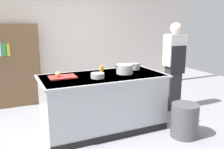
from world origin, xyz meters
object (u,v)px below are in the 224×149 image
object	(u,v)px
sauce_pan	(135,67)
trash_bin	(185,120)
stock_pot	(125,69)
juice_cup	(101,69)
person_chef	(174,65)
onion	(58,74)
bookshelf	(12,66)
mixing_bowl	(98,76)

from	to	relation	value
sauce_pan	trash_bin	xyz separation A→B (m)	(0.32, -0.97, -0.70)
stock_pot	juice_cup	world-z (taller)	stock_pot
stock_pot	sauce_pan	size ratio (longest dim) A/B	1.44
trash_bin	person_chef	distance (m)	1.35
juice_cup	person_chef	bearing A→B (deg)	-0.58
onion	bookshelf	bearing A→B (deg)	109.28
trash_bin	onion	bearing A→B (deg)	152.81
sauce_pan	mixing_bowl	distance (m)	0.90
sauce_pan	mixing_bowl	xyz separation A→B (m)	(-0.84, -0.33, -0.02)
sauce_pan	juice_cup	world-z (taller)	sauce_pan
bookshelf	sauce_pan	bearing A→B (deg)	-39.11
sauce_pan	juice_cup	size ratio (longest dim) A/B	2.32
stock_pot	sauce_pan	distance (m)	0.40
mixing_bowl	juice_cup	world-z (taller)	juice_cup
person_chef	juice_cup	bearing A→B (deg)	73.54
juice_cup	trash_bin	distance (m)	1.56
onion	person_chef	distance (m)	2.30
juice_cup	person_chef	distance (m)	1.52
onion	trash_bin	size ratio (longest dim) A/B	0.16
bookshelf	person_chef	bearing A→B (deg)	-28.28
mixing_bowl	sauce_pan	bearing A→B (deg)	21.32
trash_bin	bookshelf	world-z (taller)	bookshelf
juice_cup	bookshelf	bearing A→B (deg)	131.60
person_chef	mixing_bowl	bearing A→B (deg)	86.51
stock_pot	onion	bearing A→B (deg)	172.99
onion	juice_cup	distance (m)	0.79
sauce_pan	juice_cup	bearing A→B (deg)	173.37
sauce_pan	bookshelf	world-z (taller)	bookshelf
onion	stock_pot	world-z (taller)	stock_pot
onion	mixing_bowl	bearing A→B (deg)	-23.47
person_chef	stock_pot	bearing A→B (deg)	86.84
sauce_pan	stock_pot	bearing A→B (deg)	-145.70
sauce_pan	trash_bin	distance (m)	1.24
stock_pot	trash_bin	bearing A→B (deg)	-48.96
sauce_pan	bookshelf	bearing A→B (deg)	140.89
onion	trash_bin	bearing A→B (deg)	-27.19
mixing_bowl	stock_pot	bearing A→B (deg)	11.60
mixing_bowl	trash_bin	xyz separation A→B (m)	(1.17, -0.64, -0.68)
onion	stock_pot	distance (m)	1.07
sauce_pan	mixing_bowl	world-z (taller)	sauce_pan
onion	person_chef	world-z (taller)	person_chef
stock_pot	sauce_pan	xyz separation A→B (m)	(0.33, 0.22, -0.02)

